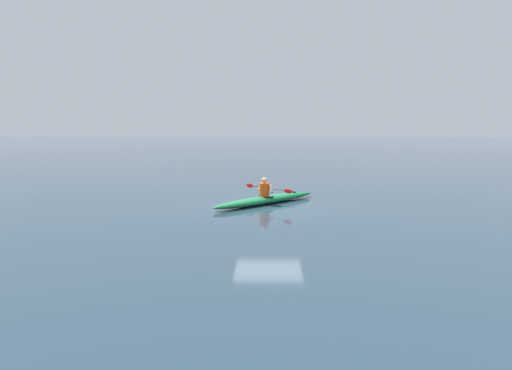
{
  "coord_description": "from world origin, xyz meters",
  "views": [
    {
      "loc": [
        0.03,
        16.98,
        3.03
      ],
      "look_at": [
        0.41,
        1.98,
        1.01
      ],
      "focal_mm": 32.88,
      "sensor_mm": 36.0,
      "label": 1
    }
  ],
  "objects": [
    {
      "name": "ground_plane",
      "position": [
        0.0,
        0.0,
        0.0
      ],
      "size": [
        160.0,
        160.0,
        0.0
      ],
      "primitive_type": "plane",
      "color": "#233847"
    },
    {
      "name": "kayak",
      "position": [
        0.09,
        -0.28,
        0.15
      ],
      "size": [
        4.04,
        4.01,
        0.29
      ],
      "color": "#19723F",
      "rests_on": "ground"
    },
    {
      "name": "kayaker",
      "position": [
        0.14,
        -0.23,
        0.58
      ],
      "size": [
        1.74,
        1.76,
        0.7
      ],
      "color": "#E04C14",
      "rests_on": "kayak"
    }
  ]
}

